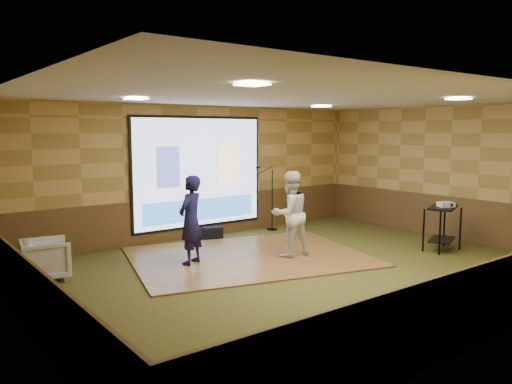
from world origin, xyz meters
TOP-DOWN VIEW (x-y plane):
  - ground at (0.00, 0.00)m, footprint 9.00×9.00m
  - room_shell at (0.00, 0.00)m, footprint 9.04×7.04m
  - wainscot_back at (0.00, 3.48)m, footprint 9.00×0.04m
  - wainscot_front at (0.00, -3.48)m, footprint 9.00×0.04m
  - wainscot_left at (-4.48, 0.00)m, footprint 0.04×7.00m
  - wainscot_right at (4.48, 0.00)m, footprint 0.04×7.00m
  - projector_screen at (0.00, 3.44)m, footprint 3.32×0.06m
  - downlight_nw at (-2.20, 1.80)m, footprint 0.32×0.32m
  - downlight_ne at (2.20, 1.80)m, footprint 0.32×0.32m
  - downlight_sw at (-2.20, -1.50)m, footprint 0.32×0.32m
  - downlight_se at (2.20, -1.50)m, footprint 0.32×0.32m
  - dance_floor at (-0.20, 1.29)m, footprint 5.08×4.35m
  - player_left at (-1.37, 1.47)m, footprint 0.70×0.62m
  - player_right at (0.43, 0.82)m, footprint 0.86×0.70m
  - av_table at (3.26, -0.64)m, footprint 0.87×0.46m
  - projector at (3.23, -0.72)m, footprint 0.36×0.33m
  - mic_stand at (1.80, 3.11)m, footprint 0.63×0.26m
  - banquet_chair at (-3.71, 2.15)m, footprint 0.84×0.82m
  - duffel_bag at (0.15, 3.15)m, footprint 0.49×0.40m

SIDE VIEW (x-z plane):
  - ground at x=0.00m, z-range 0.00..0.00m
  - dance_floor at x=-0.20m, z-range 0.00..0.03m
  - duffel_bag at x=0.15m, z-range 0.00..0.27m
  - banquet_chair at x=-3.71m, z-range 0.00..0.67m
  - wainscot_back at x=0.00m, z-range 0.00..0.95m
  - wainscot_front at x=0.00m, z-range 0.00..0.95m
  - wainscot_left at x=-4.48m, z-range 0.00..0.95m
  - wainscot_right at x=4.48m, z-range 0.00..0.95m
  - mic_stand at x=1.80m, z-range -0.31..1.30m
  - av_table at x=3.26m, z-range 0.17..1.09m
  - player_left at x=-1.37m, z-range 0.03..1.64m
  - player_right at x=0.43m, z-range 0.03..1.67m
  - projector at x=3.23m, z-range 0.92..1.01m
  - projector_screen at x=0.00m, z-range 0.21..2.73m
  - room_shell at x=0.00m, z-range 0.58..3.60m
  - downlight_nw at x=-2.20m, z-range 2.96..2.98m
  - downlight_ne at x=2.20m, z-range 2.96..2.98m
  - downlight_sw at x=-2.20m, z-range 2.96..2.98m
  - downlight_se at x=2.20m, z-range 2.96..2.98m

